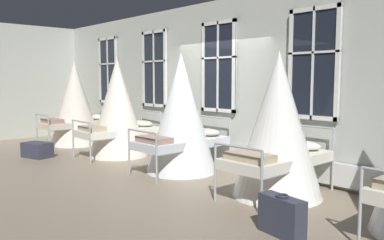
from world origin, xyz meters
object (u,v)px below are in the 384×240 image
Objects in this scene: cot_fourth at (278,127)px; travel_trunk at (37,150)px; cot_second at (118,108)px; cot_third at (181,115)px; cot_first at (75,104)px; suitcase_dark at (282,216)px.

cot_fourth is 3.37× the size of travel_trunk.
cot_second reaches higher than cot_third.
cot_first reaches higher than suitcase_dark.
cot_first is 3.82× the size of suitcase_dark.
cot_second is 1.04× the size of cot_fourth.
cot_first is 6.51m from cot_fourth.
cot_second is 2.01m from travel_trunk.
cot_first is at bearing 90.93° from cot_second.
cot_fourth is (4.36, 0.02, -0.04)m from cot_second.
travel_trunk is at bearing 114.81° from cot_third.
cot_first is 1.04× the size of cot_fourth.
cot_second is 3.83× the size of suitcase_dark.
suitcase_dark is at bearing -142.49° from cot_fourth.
cot_second is (2.15, -0.03, 0.00)m from cot_first.
cot_first is 1.01× the size of cot_third.
travel_trunk is at bearing -168.71° from suitcase_dark.
cot_third is 3.47× the size of travel_trunk.
travel_trunk is (-1.03, -1.47, -0.91)m from cot_second.
cot_fourth is at bearing -88.86° from cot_first.
travel_trunk is at bearing 146.53° from cot_second.
cot_third is at bearing -87.85° from cot_second.
cot_second is 5.52m from suitcase_dark.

